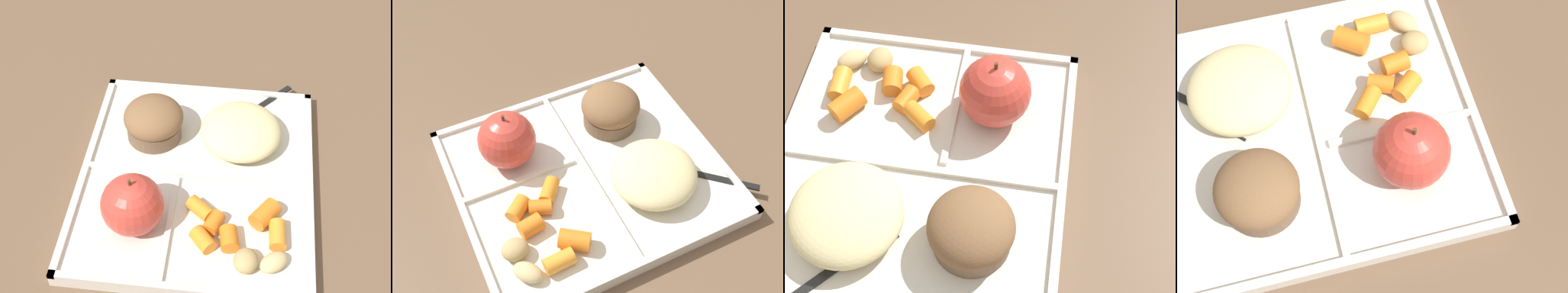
{
  "view_description": "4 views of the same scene",
  "coord_description": "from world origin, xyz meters",
  "views": [
    {
      "loc": [
        -0.46,
        -0.05,
        0.58
      ],
      "look_at": [
        0.02,
        0.0,
        0.05
      ],
      "focal_mm": 53.01,
      "sensor_mm": 36.0,
      "label": 1
    },
    {
      "loc": [
        -0.17,
        -0.35,
        0.54
      ],
      "look_at": [
        0.01,
        0.01,
        0.05
      ],
      "focal_mm": 47.41,
      "sensor_mm": 36.0,
      "label": 2
    },
    {
      "loc": [
        0.26,
        0.1,
        0.51
      ],
      "look_at": [
        -0.02,
        0.06,
        0.04
      ],
      "focal_mm": 51.77,
      "sensor_mm": 36.0,
      "label": 3
    },
    {
      "loc": [
        0.01,
        0.27,
        0.54
      ],
      "look_at": [
        -0.05,
        0.05,
        0.05
      ],
      "focal_mm": 53.01,
      "sensor_mm": 36.0,
      "label": 4
    }
  ],
  "objects": [
    {
      "name": "potato_chunk_small",
      "position": [
        -0.12,
        -0.1,
        0.02
      ],
      "size": [
        0.04,
        0.04,
        0.02
      ],
      "primitive_type": "ellipsoid",
      "rotation": [
        0.0,
        0.0,
        5.4
      ],
      "color": "tan",
      "rests_on": "lunch_tray"
    },
    {
      "name": "carrot_slice_edge",
      "position": [
        -0.08,
        -0.03,
        0.02
      ],
      "size": [
        0.03,
        0.03,
        0.02
      ],
      "primitive_type": "cylinder",
      "rotation": [
        0.0,
        1.57,
        2.76
      ],
      "color": "orange",
      "rests_on": "lunch_tray"
    },
    {
      "name": "bran_muffin",
      "position": [
        0.07,
        0.06,
        0.04
      ],
      "size": [
        0.08,
        0.08,
        0.06
      ],
      "color": "brown",
      "rests_on": "lunch_tray"
    },
    {
      "name": "carrot_slice_small",
      "position": [
        -0.1,
        -0.02,
        0.02
      ],
      "size": [
        0.03,
        0.03,
        0.02
      ],
      "primitive_type": "cylinder",
      "rotation": [
        0.0,
        1.57,
        3.85
      ],
      "color": "orange",
      "rests_on": "lunch_tray"
    },
    {
      "name": "carrot_slice_diagonal",
      "position": [
        -0.06,
        -0.09,
        0.03
      ],
      "size": [
        0.04,
        0.04,
        0.02
      ],
      "primitive_type": "cylinder",
      "rotation": [
        0.0,
        1.57,
        5.66
      ],
      "color": "orange",
      "rests_on": "lunch_tray"
    },
    {
      "name": "meatball_back",
      "position": [
        0.08,
        -0.05,
        0.03
      ],
      "size": [
        0.04,
        0.04,
        0.04
      ],
      "primitive_type": "sphere",
      "color": "#755B4C",
      "rests_on": "lunch_tray"
    },
    {
      "name": "egg_noodle_pile",
      "position": [
        0.07,
        -0.05,
        0.04
      ],
      "size": [
        0.11,
        0.11,
        0.04
      ],
      "primitive_type": "ellipsoid",
      "color": "beige",
      "rests_on": "lunch_tray"
    },
    {
      "name": "ground",
      "position": [
        0.0,
        0.0,
        0.0
      ],
      "size": [
        6.0,
        6.0,
        0.0
      ],
      "primitive_type": "plane",
      "color": "brown"
    },
    {
      "name": "carrot_slice_center",
      "position": [
        -0.1,
        -0.05,
        0.03
      ],
      "size": [
        0.03,
        0.03,
        0.02
      ],
      "primitive_type": "cylinder",
      "rotation": [
        0.0,
        1.57,
        3.31
      ],
      "color": "orange",
      "rests_on": "lunch_tray"
    },
    {
      "name": "green_apple",
      "position": [
        -0.08,
        0.06,
        0.05
      ],
      "size": [
        0.07,
        0.07,
        0.08
      ],
      "color": "#C63D33",
      "rests_on": "lunch_tray"
    },
    {
      "name": "plastic_fork",
      "position": [
        0.11,
        -0.06,
        0.02
      ],
      "size": [
        0.13,
        0.12,
        0.0
      ],
      "color": "black",
      "rests_on": "lunch_tray"
    },
    {
      "name": "meatball_side",
      "position": [
        0.06,
        -0.06,
        0.03
      ],
      "size": [
        0.04,
        0.04,
        0.04
      ],
      "primitive_type": "sphere",
      "color": "brown",
      "rests_on": "lunch_tray"
    },
    {
      "name": "meatball_center",
      "position": [
        0.04,
        -0.05,
        0.03
      ],
      "size": [
        0.03,
        0.03,
        0.03
      ],
      "primitive_type": "sphere",
      "color": "brown",
      "rests_on": "lunch_tray"
    },
    {
      "name": "meatball_front",
      "position": [
        0.07,
        -0.05,
        0.03
      ],
      "size": [
        0.03,
        0.03,
        0.03
      ],
      "primitive_type": "sphere",
      "color": "brown",
      "rests_on": "lunch_tray"
    },
    {
      "name": "carrot_slice_large",
      "position": [
        -0.08,
        -0.1,
        0.02
      ],
      "size": [
        0.04,
        0.02,
        0.02
      ],
      "primitive_type": "cylinder",
      "rotation": [
        0.0,
        1.57,
        3.18
      ],
      "color": "orange",
      "rests_on": "lunch_tray"
    },
    {
      "name": "lunch_tray",
      "position": [
        -0.0,
        0.0,
        0.01
      ],
      "size": [
        0.33,
        0.29,
        0.02
      ],
      "color": "silver",
      "rests_on": "ground"
    },
    {
      "name": "potato_chunk_corner",
      "position": [
        -0.12,
        -0.07,
        0.03
      ],
      "size": [
        0.03,
        0.03,
        0.02
      ],
      "primitive_type": "ellipsoid",
      "rotation": [
        0.0,
        0.0,
        6.25
      ],
      "color": "tan",
      "rests_on": "lunch_tray"
    },
    {
      "name": "carrot_slice_near_corner",
      "position": [
        -0.06,
        -0.01,
        0.02
      ],
      "size": [
        0.03,
        0.04,
        0.02
      ],
      "primitive_type": "cylinder",
      "rotation": [
        0.0,
        1.57,
        0.89
      ],
      "color": "orange",
      "rests_on": "lunch_tray"
    }
  ]
}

